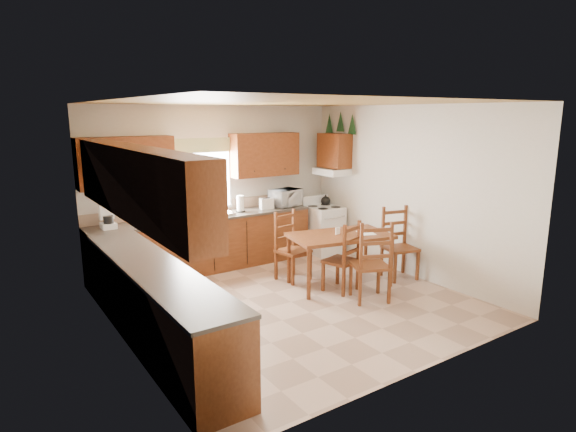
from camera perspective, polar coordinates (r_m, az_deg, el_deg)
floor at (r=6.78m, az=0.37°, el=-10.15°), size 4.50×4.50×0.00m
ceiling at (r=6.28m, az=0.41°, el=13.32°), size 4.50×4.50×0.00m
wall_left at (r=5.47m, az=-19.44°, el=-1.43°), size 4.50×4.50×0.00m
wall_right at (r=7.87m, az=14.06°, el=2.83°), size 4.50×4.50×0.00m
wall_back at (r=8.32m, az=-8.42°, el=3.55°), size 4.50×4.50×0.00m
wall_front at (r=4.76m, az=15.92°, el=-3.17°), size 4.50×4.50×0.00m
lower_cab_back at (r=8.09m, az=-9.69°, el=-3.34°), size 3.75×0.60×0.88m
lower_cab_left at (r=5.69m, az=-15.43°, el=-10.31°), size 0.60×3.60×0.88m
counter_back at (r=7.98m, az=-9.80°, el=-0.15°), size 3.75×0.63×0.04m
counter_left at (r=5.53m, az=-15.70°, el=-5.89°), size 0.63×3.60×0.04m
backsplash at (r=8.22m, az=-10.67°, el=0.96°), size 3.75×0.01×0.18m
upper_cab_back_left at (r=7.57m, az=-18.65°, el=6.07°), size 1.41×0.33×0.75m
upper_cab_back_right at (r=8.53m, az=-2.77°, el=7.29°), size 1.25×0.33×0.75m
upper_cab_left at (r=5.28m, az=-17.67°, el=3.81°), size 0.33×3.60×0.75m
upper_cab_stove at (r=8.87m, az=5.51°, el=7.72°), size 0.33×0.62×0.62m
range_hood at (r=8.88m, az=5.21°, el=5.26°), size 0.44×0.62×0.12m
window_frame at (r=8.14m, az=-10.27°, el=4.72°), size 1.13×0.02×1.18m
window_pane at (r=8.14m, az=-10.26°, el=4.72°), size 1.05×0.01×1.10m
window_valance at (r=8.07m, az=-10.32°, el=8.23°), size 1.19×0.01×0.24m
sink_basin at (r=8.00m, az=-9.33°, el=0.20°), size 0.75×0.45×0.04m
pine_decal_a at (r=8.69m, az=7.61°, el=10.75°), size 0.22×0.22×0.36m
pine_decal_b at (r=8.93m, az=6.24°, el=11.07°), size 0.22×0.22×0.36m
pine_decal_c at (r=9.18m, az=4.92°, el=10.87°), size 0.22×0.22×0.36m
stove at (r=8.99m, az=4.27°, el=-1.70°), size 0.58×0.60×0.86m
coffeemaker at (r=7.45m, az=-20.57°, el=-0.13°), size 0.23×0.27×0.34m
paper_towel at (r=8.21m, az=-5.68°, el=1.45°), size 0.16×0.16×0.28m
toaster at (r=8.45m, az=-2.55°, el=1.48°), size 0.25×0.19×0.19m
microwave at (r=8.70m, az=-0.28°, el=2.19°), size 0.57×0.46×0.30m
dining_table at (r=7.34m, az=6.13°, el=-5.16°), size 1.62×1.13×0.79m
chair_near_left at (r=6.77m, az=9.73°, el=-5.21°), size 0.62×0.61×1.14m
chair_near_right at (r=7.08m, az=6.29°, el=-4.76°), size 0.54×0.52×1.04m
chair_far_left at (r=7.49m, az=0.62°, el=-3.64°), size 0.52×0.51×1.07m
chair_far_right at (r=7.76m, az=13.17°, el=-3.22°), size 0.56×0.54×1.12m
table_paper at (r=7.36m, az=9.22°, el=-1.98°), size 0.31×0.36×0.00m
table_card at (r=7.21m, az=5.91°, el=-1.76°), size 0.08×0.02×0.11m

